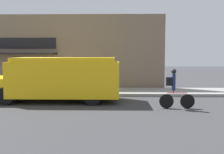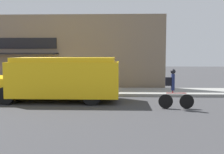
# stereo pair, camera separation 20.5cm
# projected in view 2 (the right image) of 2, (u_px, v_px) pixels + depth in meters

# --- Properties ---
(ground_plane) EXTENTS (70.00, 70.00, 0.00)m
(ground_plane) POSITION_uv_depth(u_px,v_px,m) (39.00, 96.00, 14.40)
(ground_plane) COLOR #38383A
(sidewalk) EXTENTS (28.00, 2.66, 0.16)m
(sidewalk) POSITION_uv_depth(u_px,v_px,m) (46.00, 91.00, 15.71)
(sidewalk) COLOR gray
(sidewalk) RESTS_ON ground_plane
(storefront) EXTENTS (14.77, 1.12, 4.87)m
(storefront) POSITION_uv_depth(u_px,v_px,m) (51.00, 52.00, 17.12)
(storefront) COLOR #756656
(storefront) RESTS_ON ground_plane
(school_bus) EXTENTS (6.44, 2.69, 2.15)m
(school_bus) POSITION_uv_depth(u_px,v_px,m) (59.00, 78.00, 12.81)
(school_bus) COLOR yellow
(school_bus) RESTS_ON ground_plane
(cyclist) EXTENTS (1.51, 0.21, 1.70)m
(cyclist) POSITION_uv_depth(u_px,v_px,m) (174.00, 89.00, 11.11)
(cyclist) COLOR black
(cyclist) RESTS_ON ground_plane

